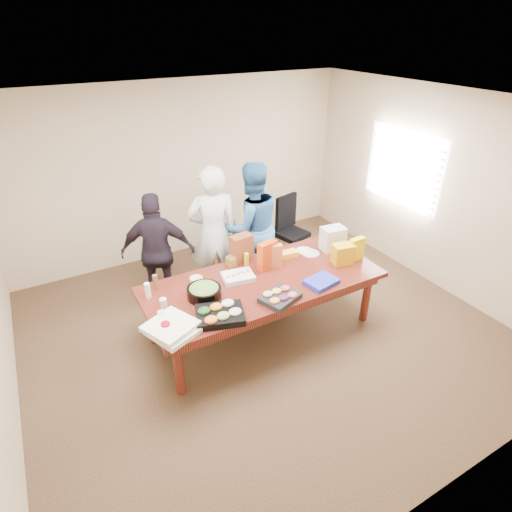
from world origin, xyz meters
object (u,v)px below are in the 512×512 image
conference_table (263,306)px  sheet_cake (238,277)px  office_chair (292,232)px  person_center (214,234)px  salad_bowl (204,292)px  person_right (251,227)px

conference_table → sheet_cake: (-0.25, 0.16, 0.41)m
conference_table → office_chair: bearing=45.6°
person_center → salad_bowl: size_ratio=4.98×
office_chair → person_center: person_center is taller
conference_table → salad_bowl: salad_bowl is taller
office_chair → person_right: 1.03m
person_center → person_right: bearing=-164.8°
office_chair → salad_bowl: 2.44m
office_chair → salad_bowl: size_ratio=2.65×
conference_table → person_center: 1.19m
person_right → conference_table: bearing=74.5°
conference_table → person_center: bearing=98.6°
sheet_cake → salad_bowl: (-0.49, -0.14, 0.03)m
sheet_cake → person_center: bearing=94.1°
salad_bowl → office_chair: bearing=32.6°
sheet_cake → office_chair: bearing=46.9°
office_chair → person_center: 1.55m
salad_bowl → conference_table: bearing=-1.6°
person_right → salad_bowl: person_right is taller
conference_table → salad_bowl: size_ratio=7.46×
person_center → salad_bowl: 1.18m
office_chair → person_right: size_ratio=0.54×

